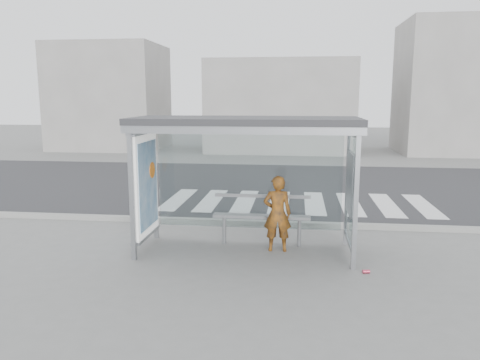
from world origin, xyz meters
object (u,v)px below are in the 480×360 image
person (277,214)px  soda_can (366,272)px  bus_shelter (226,151)px  bench (262,216)px

person → soda_can: (1.58, -1.04, -0.72)m
person → bus_shelter: bearing=1.0°
person → bench: person is taller
bench → soda_can: bench is taller
bus_shelter → soda_can: size_ratio=34.95×
bus_shelter → soda_can: bus_shelter is taller
soda_can → person: bearing=146.7°
bench → soda_can: (1.91, -1.38, -0.57)m
bus_shelter → bench: bearing=33.4°
soda_can → bus_shelter: bearing=159.7°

